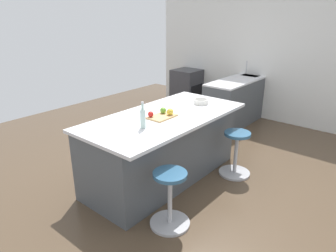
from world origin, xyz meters
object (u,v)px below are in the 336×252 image
Objects in this scene: water_bottle at (143,118)px; apple_green at (163,110)px; kitchen_island at (163,146)px; apple_red at (151,114)px; stool_middle at (170,201)px; cutting_board at (162,117)px; apple_yellow at (170,112)px; oven_range at (187,88)px; fruit_bowl at (201,101)px; stool_by_window at (236,155)px.

apple_green is at bearing -165.09° from water_bottle.
kitchen_island is 0.56m from apple_red.
cutting_board reaches higher than stool_middle.
water_bottle is at bearing 2.79° from apple_yellow.
cutting_board is at bearing -30.38° from apple_yellow.
water_bottle reaches higher than apple_green.
cutting_board is 1.15× the size of water_bottle.
fruit_bowl is (2.30, 1.95, 0.53)m from oven_range.
water_bottle is 1.47× the size of fruit_bowl.
water_bottle is (0.30, 0.16, 0.07)m from apple_red.
apple_green reaches higher than stool_middle.
cutting_board is (0.82, -0.66, 0.64)m from stool_by_window.
oven_range is 1.37× the size of stool_middle.
cutting_board is (-0.63, -0.66, 0.64)m from stool_middle.
fruit_bowl is at bearing -89.45° from stool_by_window.
oven_range is 4.10m from water_bottle.
fruit_bowl is (0.01, -0.62, 0.67)m from stool_by_window.
apple_red reaches higher than stool_middle.
apple_green is at bearing -7.56° from fruit_bowl.
fruit_bowl is at bearing -178.81° from apple_yellow.
kitchen_island is 3.58× the size of stool_by_window.
oven_range is 3.69m from cutting_board.
stool_middle is at bearing 46.17° from cutting_board.
stool_middle is 1.70m from fruit_bowl.
stool_middle is at bearing 0.00° from stool_by_window.
apple_green reaches higher than fruit_bowl.
apple_yellow is at bearing 91.59° from kitchen_island.
water_bottle reaches higher than fruit_bowl.
kitchen_island is 1.04m from stool_middle.
fruit_bowl reaches higher than oven_range.
apple_green is at bearing -148.40° from cutting_board.
apple_green is at bearing 31.58° from oven_range.
stool_by_window is 3.01× the size of fruit_bowl.
apple_red is at bearing -33.61° from cutting_board.
stool_middle is 3.01× the size of fruit_bowl.
kitchen_island reaches higher than stool_by_window.
cutting_board reaches higher than oven_range.
apple_red is at bearing -38.21° from stool_by_window.
kitchen_island is at bearing -45.26° from stool_by_window.
apple_yellow reaches higher than cutting_board.
apple_red is (0.21, -0.01, 0.51)m from kitchen_island.
stool_middle is 1.11m from cutting_board.
apple_red reaches higher than oven_range.
apple_green is at bearing 172.93° from apple_red.
stool_middle is at bearing 39.57° from apple_yellow.
apple_red is at bearing -7.07° from apple_green.
stool_by_window is 1.00× the size of stool_middle.
apple_red is (0.12, -0.08, 0.05)m from cutting_board.
apple_green is at bearing -85.86° from apple_yellow.
cutting_board is at bearing -38.85° from stool_by_window.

